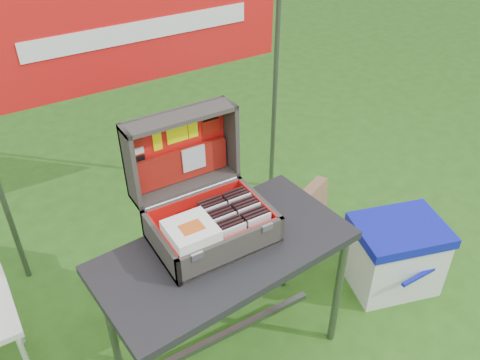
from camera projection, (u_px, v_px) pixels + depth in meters
ground at (253, 348)px, 2.55m from camera, size 80.00×80.00×0.00m
table at (226, 303)px, 2.34m from camera, size 1.14×0.65×0.69m
table_top at (225, 252)px, 2.16m from camera, size 1.14×0.65×0.04m
table_leg_fr at (337, 294)px, 2.41m from camera, size 0.04×0.04×0.65m
table_leg_bl at (109, 318)px, 2.30m from camera, size 0.04×0.04×0.65m
table_leg_br at (285, 242)px, 2.71m from camera, size 0.04×0.04×0.65m
table_brace at (227, 334)px, 2.47m from camera, size 0.95×0.03×0.03m
suitcase at (204, 186)px, 2.10m from camera, size 0.50×0.52×0.49m
suitcase_base_bottom at (213, 237)px, 2.19m from camera, size 0.50×0.36×0.02m
suitcase_base_wall_front at (232, 250)px, 2.04m from camera, size 0.50×0.02×0.13m
suitcase_base_wall_back at (194, 206)px, 2.27m from camera, size 0.50×0.02×0.13m
suitcase_base_wall_left at (160, 247)px, 2.05m from camera, size 0.02×0.36×0.13m
suitcase_base_wall_right at (259, 209)px, 2.26m from camera, size 0.02×0.36×0.13m
suitcase_liner_floor at (213, 235)px, 2.18m from camera, size 0.46×0.32×0.01m
suitcase_latch_left at (197, 256)px, 1.93m from camera, size 0.05×0.01×0.03m
suitcase_latch_right at (267, 228)px, 2.07m from camera, size 0.05×0.01×0.03m
suitcase_hinge at (192, 193)px, 2.24m from camera, size 0.45×0.02×0.02m
suitcase_lid_back at (177, 146)px, 2.23m from camera, size 0.50×0.03×0.36m
suitcase_lid_rim_far at (179, 117)px, 2.10m from camera, size 0.50×0.13×0.02m
suitcase_lid_rim_near at (186, 184)px, 2.28m from camera, size 0.50×0.13×0.02m
suitcase_lid_rim_left at (130, 168)px, 2.09m from camera, size 0.02×0.15×0.36m
suitcase_lid_rim_right at (230, 137)px, 2.29m from camera, size 0.02×0.15×0.36m
suitcase_lid_liner at (178, 147)px, 2.22m from camera, size 0.46×0.02×0.31m
suitcase_liner_wall_front at (231, 247)px, 2.04m from camera, size 0.46×0.01×0.11m
suitcase_liner_wall_back at (195, 206)px, 2.26m from camera, size 0.46×0.01×0.11m
suitcase_liner_wall_left at (163, 244)px, 2.05m from camera, size 0.01×0.32×0.11m
suitcase_liner_wall_right at (257, 208)px, 2.25m from camera, size 0.01×0.32×0.11m
suitcase_lid_pocket at (182, 165)px, 2.25m from camera, size 0.44×0.04×0.14m
suitcase_pocket_edge at (181, 152)px, 2.21m from camera, size 0.43×0.02×0.02m
suitcase_pocket_cd at (194, 159)px, 2.25m from camera, size 0.11×0.01×0.11m
lid_sticker_cc_a at (136, 134)px, 2.07m from camera, size 0.05×0.00×0.03m
lid_sticker_cc_b at (137, 143)px, 2.09m from camera, size 0.05×0.00×0.03m
lid_sticker_cc_c at (138, 151)px, 2.12m from camera, size 0.05×0.00×0.03m
lid_sticker_cc_d at (139, 159)px, 2.14m from camera, size 0.05×0.00×0.03m
lid_card_neon_tall at (157, 140)px, 2.14m from camera, size 0.04×0.01×0.10m
lid_card_neon_main at (177, 134)px, 2.18m from camera, size 0.10×0.01×0.08m
lid_card_neon_small at (193, 130)px, 2.21m from camera, size 0.04×0.01×0.08m
lid_sticker_band at (211, 124)px, 2.25m from camera, size 0.09×0.01×0.09m
lid_sticker_band_bar at (211, 118)px, 2.23m from camera, size 0.08×0.00×0.02m
cd_left_0 at (234, 239)px, 2.06m from camera, size 0.11×0.01×0.13m
cd_left_1 at (232, 236)px, 2.08m from camera, size 0.11×0.01×0.13m
cd_left_2 at (230, 233)px, 2.09m from camera, size 0.11×0.01×0.13m
cd_left_3 at (227, 230)px, 2.10m from camera, size 0.11×0.01×0.13m
cd_left_4 at (225, 228)px, 2.12m from camera, size 0.11×0.01×0.13m
cd_left_5 at (223, 225)px, 2.13m from camera, size 0.11×0.01×0.13m
cd_left_6 at (220, 223)px, 2.15m from camera, size 0.11×0.01×0.13m
cd_left_7 at (218, 220)px, 2.16m from camera, size 0.11×0.01×0.13m
cd_left_8 at (216, 218)px, 2.17m from camera, size 0.11×0.01×0.13m
cd_left_9 at (214, 215)px, 2.19m from camera, size 0.11×0.01×0.13m
cd_left_10 at (211, 213)px, 2.20m from camera, size 0.11×0.01×0.13m
cd_left_11 at (209, 210)px, 2.21m from camera, size 0.11×0.01×0.13m
cd_right_0 at (259, 229)px, 2.11m from camera, size 0.11×0.01×0.13m
cd_right_1 at (257, 226)px, 2.13m from camera, size 0.11×0.01×0.13m
cd_right_2 at (254, 223)px, 2.14m from camera, size 0.11×0.01×0.13m
cd_right_3 at (252, 221)px, 2.16m from camera, size 0.11×0.01×0.13m
cd_right_4 at (249, 218)px, 2.17m from camera, size 0.11×0.01×0.13m
cd_right_5 at (247, 216)px, 2.18m from camera, size 0.11×0.01×0.13m
cd_right_6 at (244, 213)px, 2.20m from camera, size 0.11×0.01×0.13m
cd_right_7 at (242, 211)px, 2.21m from camera, size 0.11×0.01×0.13m
cd_right_8 at (240, 208)px, 2.22m from camera, size 0.11×0.01×0.13m
cd_right_9 at (237, 206)px, 2.24m from camera, size 0.11×0.01×0.13m
cd_right_10 at (235, 204)px, 2.25m from camera, size 0.11×0.01×0.13m
cd_right_11 at (233, 201)px, 2.26m from camera, size 0.11×0.01×0.13m
songbook_0 at (191, 234)px, 2.01m from camera, size 0.19×0.19×0.00m
songbook_1 at (191, 233)px, 2.01m from camera, size 0.19×0.19×0.00m
songbook_2 at (191, 232)px, 2.01m from camera, size 0.19×0.19×0.00m
songbook_3 at (191, 231)px, 2.01m from camera, size 0.19×0.19×0.00m
songbook_4 at (191, 230)px, 2.00m from camera, size 0.19×0.19×0.00m
songbook_5 at (191, 229)px, 2.00m from camera, size 0.19×0.19×0.00m
songbook_6 at (191, 228)px, 2.00m from camera, size 0.19×0.19×0.00m
songbook_7 at (191, 227)px, 1.99m from camera, size 0.19×0.19×0.00m
songbook_8 at (191, 227)px, 1.99m from camera, size 0.19×0.19×0.00m
songbook_graphic at (192, 227)px, 1.98m from camera, size 0.09×0.07×0.00m
cooler at (395, 255)px, 2.79m from camera, size 0.56×0.48×0.42m
cooler_body at (394, 259)px, 2.81m from camera, size 0.53×0.45×0.36m
cooler_lid at (401, 230)px, 2.69m from camera, size 0.56×0.48×0.06m
cooler_handle at (422, 275)px, 2.65m from camera, size 0.28×0.02×0.02m
chair_leg_br at (13, 314)px, 2.46m from camera, size 0.02×0.02×0.42m
cardboard_box at (306, 225)px, 2.98m from camera, size 0.43×0.27×0.44m
banner_post_right at (276, 77)px, 3.18m from camera, size 0.03×0.03×1.70m
banner at (141, 30)px, 2.55m from camera, size 1.60×0.02×0.55m
banner_text at (142, 31)px, 2.54m from camera, size 1.20×0.00×0.10m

